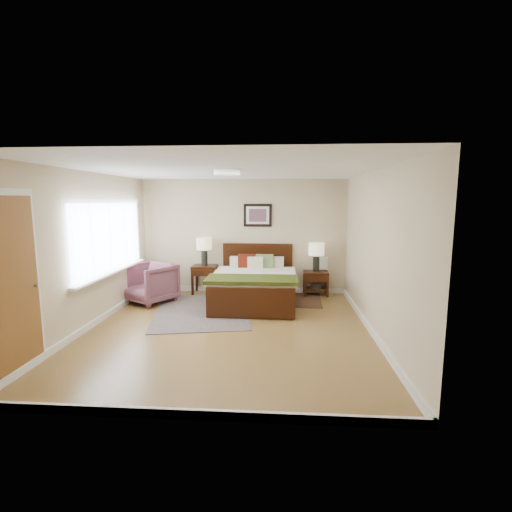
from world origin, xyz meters
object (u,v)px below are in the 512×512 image
at_px(lamp_left, 204,246).
at_px(armchair, 150,283).
at_px(nightstand_left, 205,271).
at_px(nightstand_right, 316,280).
at_px(rug_persian, 202,311).
at_px(lamp_right, 316,252).
at_px(bed, 255,279).

distance_m(lamp_left, armchair, 1.41).
xyz_separation_m(nightstand_left, nightstand_right, (2.43, 0.01, -0.17)).
relative_size(nightstand_right, rug_persian, 0.23).
bearing_deg(lamp_right, rug_persian, -148.92).
xyz_separation_m(bed, armchair, (-2.11, -0.05, -0.11)).
bearing_deg(lamp_right, nightstand_left, -179.50).
xyz_separation_m(bed, rug_persian, (-0.95, -0.58, -0.49)).
bearing_deg(bed, rug_persian, -148.31).
distance_m(nightstand_left, armchair, 1.24).
relative_size(nightstand_left, nightstand_right, 1.18).
relative_size(nightstand_right, lamp_right, 0.87).
distance_m(nightstand_right, lamp_right, 0.62).
relative_size(nightstand_left, lamp_left, 1.02).
height_order(armchair, rug_persian, armchair).
relative_size(bed, lamp_right, 3.29).
bearing_deg(nightstand_right, lamp_left, 179.72).
distance_m(bed, nightstand_right, 1.49).
height_order(lamp_right, rug_persian, lamp_right).
bearing_deg(nightstand_right, bed, -149.76).
xyz_separation_m(nightstand_right, lamp_left, (-2.43, 0.01, 0.72)).
xyz_separation_m(nightstand_left, lamp_left, (0.00, 0.02, 0.55)).
xyz_separation_m(bed, nightstand_right, (1.28, 0.74, -0.17)).
xyz_separation_m(nightstand_right, armchair, (-3.38, -0.80, 0.06)).
distance_m(lamp_left, lamp_right, 2.44).
height_order(nightstand_left, lamp_left, lamp_left).
bearing_deg(lamp_left, lamp_right, 0.00).
distance_m(nightstand_left, lamp_left, 0.55).
height_order(bed, lamp_right, lamp_right).
bearing_deg(nightstand_left, rug_persian, -80.89).
height_order(bed, lamp_left, lamp_left).
distance_m(nightstand_right, rug_persian, 2.61).
bearing_deg(lamp_left, rug_persian, -81.03).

